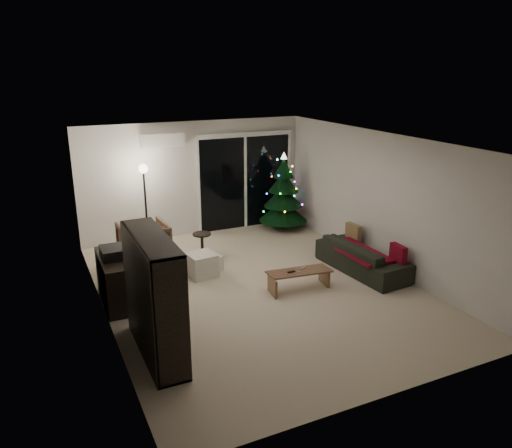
{
  "coord_description": "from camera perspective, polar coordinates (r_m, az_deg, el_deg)",
  "views": [
    {
      "loc": [
        -3.33,
        -6.99,
        3.62
      ],
      "look_at": [
        0.1,
        0.3,
        1.05
      ],
      "focal_mm": 35.0,
      "sensor_mm": 36.0,
      "label": 1
    }
  ],
  "objects": [
    {
      "name": "floor_lamp",
      "position": [
        10.3,
        -12.45,
        1.67
      ],
      "size": [
        0.27,
        0.27,
        1.7
      ],
      "primitive_type": "cylinder",
      "color": "black",
      "rests_on": "floor"
    },
    {
      "name": "cardboard_box_a",
      "position": [
        9.09,
        -9.14,
        -5.11
      ],
      "size": [
        0.42,
        0.35,
        0.27
      ],
      "primitive_type": "cube",
      "rotation": [
        0.0,
        0.0,
        0.18
      ],
      "color": "white",
      "rests_on": "floor"
    },
    {
      "name": "ottoman",
      "position": [
        9.01,
        -6.2,
        -4.67
      ],
      "size": [
        0.52,
        0.52,
        0.42
      ],
      "primitive_type": "cube",
      "rotation": [
        0.0,
        0.0,
        0.11
      ],
      "color": "white",
      "rests_on": "floor"
    },
    {
      "name": "coffee_table",
      "position": [
        8.49,
        4.93,
        -6.39
      ],
      "size": [
        1.1,
        0.5,
        0.34
      ],
      "primitive_type": null,
      "rotation": [
        0.0,
        0.0,
        -0.12
      ],
      "color": "brown",
      "rests_on": "floor"
    },
    {
      "name": "cushion_a",
      "position": [
        9.9,
        11.06,
        -1.03
      ],
      "size": [
        0.14,
        0.37,
        0.36
      ],
      "primitive_type": "cube",
      "rotation": [
        0.0,
        0.0,
        0.09
      ],
      "color": "olive",
      "rests_on": "sofa"
    },
    {
      "name": "stereo",
      "position": [
        8.05,
        -15.93,
        -3.13
      ],
      "size": [
        0.39,
        0.46,
        0.16
      ],
      "primitive_type": "cube",
      "color": "black",
      "rests_on": "media_cabinet"
    },
    {
      "name": "remote_b",
      "position": [
        8.5,
        5.38,
        -5.05
      ],
      "size": [
        0.13,
        0.08,
        0.02
      ],
      "primitive_type": "cube",
      "rotation": [
        0.0,
        0.0,
        0.35
      ],
      "color": "slate",
      "rests_on": "coffee_table"
    },
    {
      "name": "christmas_tree",
      "position": [
        11.37,
        3.15,
        3.77
      ],
      "size": [
        1.13,
        1.13,
        1.78
      ],
      "primitive_type": "cone",
      "rotation": [
        0.0,
        0.0,
        0.02
      ],
      "color": "black",
      "rests_on": "floor"
    },
    {
      "name": "armchair",
      "position": [
        9.69,
        -12.7,
        -2.18
      ],
      "size": [
        0.89,
        0.92,
        0.8
      ],
      "primitive_type": "imported",
      "rotation": [
        0.0,
        0.0,
        3.18
      ],
      "color": "#3F271D",
      "rests_on": "floor"
    },
    {
      "name": "sofa_throw",
      "position": [
        9.24,
        11.61,
        -3.09
      ],
      "size": [
        0.59,
        1.37,
        0.05
      ],
      "primitive_type": "cube",
      "color": "#620516",
      "rests_on": "sofa"
    },
    {
      "name": "media_cabinet",
      "position": [
        8.23,
        -15.66,
        -6.18
      ],
      "size": [
        0.48,
        1.24,
        0.77
      ],
      "primitive_type": "cube",
      "rotation": [
        0.0,
        0.0,
        -0.02
      ],
      "color": "black",
      "rests_on": "floor"
    },
    {
      "name": "side_table",
      "position": [
        9.96,
        -6.17,
        -2.32
      ],
      "size": [
        0.45,
        0.45,
        0.46
      ],
      "primitive_type": "cylinder",
      "rotation": [
        0.0,
        0.0,
        0.27
      ],
      "color": "black",
      "rests_on": "floor"
    },
    {
      "name": "sofa",
      "position": [
        9.34,
        12.06,
        -3.7
      ],
      "size": [
        0.88,
        1.95,
        0.55
      ],
      "primitive_type": "imported",
      "rotation": [
        0.0,
        0.0,
        1.65
      ],
      "color": "black",
      "rests_on": "floor"
    },
    {
      "name": "bookshelf",
      "position": [
        6.52,
        -13.27,
        -8.39
      ],
      "size": [
        0.44,
        1.63,
        1.62
      ],
      "primitive_type": null,
      "rotation": [
        0.0,
        0.0,
        0.02
      ],
      "color": "black",
      "rests_on": "floor"
    },
    {
      "name": "room",
      "position": [
        9.65,
        -1.1,
        2.03
      ],
      "size": [
        6.5,
        7.51,
        2.6
      ],
      "color": "beige",
      "rests_on": "ground"
    },
    {
      "name": "remote_a",
      "position": [
        8.34,
        4.07,
        -5.46
      ],
      "size": [
        0.13,
        0.04,
        0.02
      ],
      "primitive_type": "cube",
      "color": "black",
      "rests_on": "coffee_table"
    },
    {
      "name": "cushion_b",
      "position": [
        8.95,
        15.93,
        -3.43
      ],
      "size": [
        0.13,
        0.37,
        0.36
      ],
      "primitive_type": "cube",
      "rotation": [
        0.0,
        0.0,
        -0.07
      ],
      "color": "#620516",
      "rests_on": "sofa"
    },
    {
      "name": "cardboard_box_b",
      "position": [
        9.18,
        -5.25,
        -4.65
      ],
      "size": [
        0.51,
        0.48,
        0.29
      ],
      "primitive_type": "cube",
      "rotation": [
        0.0,
        0.0,
        0.56
      ],
      "color": "white",
      "rests_on": "floor"
    }
  ]
}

